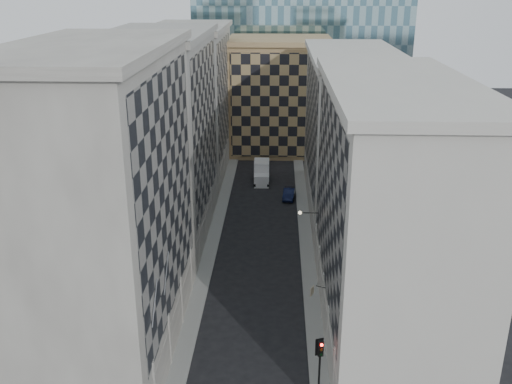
# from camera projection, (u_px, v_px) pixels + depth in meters

# --- Properties ---
(sidewalk_west) EXTENTS (1.50, 100.00, 0.15)m
(sidewalk_west) POSITION_uv_depth(u_px,v_px,m) (213.00, 241.00, 63.99)
(sidewalk_west) COLOR gray
(sidewalk_west) RESTS_ON ground
(sidewalk_east) EXTENTS (1.50, 100.00, 0.15)m
(sidewalk_east) POSITION_uv_depth(u_px,v_px,m) (306.00, 243.00, 63.59)
(sidewalk_east) COLOR gray
(sidewalk_east) RESTS_ON ground
(bldg_left_a) EXTENTS (10.80, 22.80, 23.70)m
(bldg_left_a) POSITION_uv_depth(u_px,v_px,m) (104.00, 207.00, 42.31)
(bldg_left_a) COLOR gray
(bldg_left_a) RESTS_ON ground
(bldg_left_b) EXTENTS (10.80, 22.80, 22.70)m
(bldg_left_b) POSITION_uv_depth(u_px,v_px,m) (162.00, 137.00, 63.08)
(bldg_left_b) COLOR #9C9891
(bldg_left_b) RESTS_ON ground
(bldg_left_c) EXTENTS (10.80, 22.80, 21.70)m
(bldg_left_c) POSITION_uv_depth(u_px,v_px,m) (192.00, 102.00, 83.85)
(bldg_left_c) COLOR gray
(bldg_left_c) RESTS_ON ground
(bldg_right_a) EXTENTS (10.80, 26.80, 20.70)m
(bldg_right_a) POSITION_uv_depth(u_px,v_px,m) (388.00, 210.00, 45.76)
(bldg_right_a) COLOR beige
(bldg_right_a) RESTS_ON ground
(bldg_right_b) EXTENTS (10.80, 28.80, 19.70)m
(bldg_right_b) POSITION_uv_depth(u_px,v_px,m) (350.00, 132.00, 71.20)
(bldg_right_b) COLOR beige
(bldg_right_b) RESTS_ON ground
(tan_block) EXTENTS (16.80, 14.80, 18.80)m
(tan_block) POSITION_uv_depth(u_px,v_px,m) (279.00, 95.00, 95.92)
(tan_block) COLOR #A48757
(tan_block) RESTS_ON ground
(flagpoles_left) EXTENTS (0.10, 6.33, 2.33)m
(flagpoles_left) POSITION_uv_depth(u_px,v_px,m) (161.00, 287.00, 38.77)
(flagpoles_left) COLOR gray
(flagpoles_left) RESTS_ON ground
(bracket_lamp) EXTENTS (1.98, 0.36, 0.36)m
(bracket_lamp) POSITION_uv_depth(u_px,v_px,m) (302.00, 213.00, 55.87)
(bracket_lamp) COLOR black
(bracket_lamp) RESTS_ON ground
(traffic_light) EXTENTS (0.57, 0.57, 4.66)m
(traffic_light) POSITION_uv_depth(u_px,v_px,m) (320.00, 356.00, 38.93)
(traffic_light) COLOR black
(traffic_light) RESTS_ON sidewalk_east
(box_truck) EXTENTS (2.29, 5.41, 2.95)m
(box_truck) POSITION_uv_depth(u_px,v_px,m) (262.00, 173.00, 82.72)
(box_truck) COLOR white
(box_truck) RESTS_ON ground
(dark_car) EXTENTS (1.85, 4.32, 1.38)m
(dark_car) POSITION_uv_depth(u_px,v_px,m) (289.00, 194.00, 76.53)
(dark_car) COLOR black
(dark_car) RESTS_ON ground
(shop_sign) EXTENTS (1.25, 0.67, 0.79)m
(shop_sign) POSITION_uv_depth(u_px,v_px,m) (313.00, 291.00, 46.48)
(shop_sign) COLOR black
(shop_sign) RESTS_ON ground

